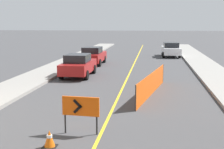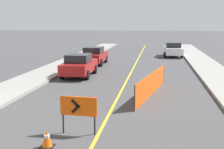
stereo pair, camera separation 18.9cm
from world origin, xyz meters
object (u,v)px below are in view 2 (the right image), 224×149
object	(u,v)px
parked_car_curb_near	(79,65)
arrow_barricade_primary	(79,108)
traffic_cone_third	(47,139)
parked_car_curb_far	(173,50)
parked_car_curb_mid	(94,56)

from	to	relation	value
parked_car_curb_near	arrow_barricade_primary	bearing A→B (deg)	-76.14
traffic_cone_third	parked_car_curb_far	distance (m)	26.73
traffic_cone_third	arrow_barricade_primary	bearing A→B (deg)	61.54
parked_car_curb_near	parked_car_curb_far	distance (m)	15.51
parked_car_curb_mid	parked_car_curb_far	size ratio (longest dim) A/B	0.99
arrow_barricade_primary	parked_car_curb_mid	size ratio (longest dim) A/B	0.30
parked_car_curb_near	parked_car_curb_mid	world-z (taller)	same
parked_car_curb_mid	parked_car_curb_far	distance (m)	10.46
traffic_cone_third	parked_car_curb_far	world-z (taller)	parked_car_curb_far
arrow_barricade_primary	parked_car_curb_near	world-z (taller)	parked_car_curb_near
traffic_cone_third	parked_car_curb_near	bearing A→B (deg)	99.63
parked_car_curb_near	parked_car_curb_far	bearing A→B (deg)	62.39
arrow_barricade_primary	parked_car_curb_mid	distance (m)	17.81
traffic_cone_third	parked_car_curb_near	distance (m)	12.67
parked_car_curb_far	arrow_barricade_primary	bearing A→B (deg)	-102.77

